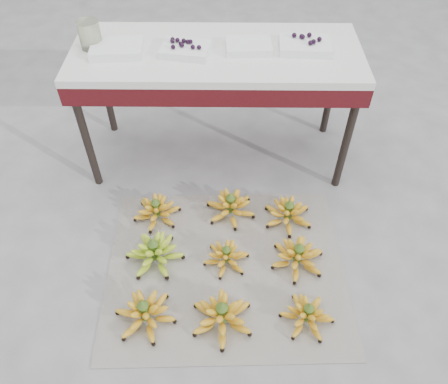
{
  "coord_description": "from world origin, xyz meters",
  "views": [
    {
      "loc": [
        0.09,
        -1.3,
        1.98
      ],
      "look_at": [
        0.08,
        0.29,
        0.28
      ],
      "focal_mm": 35.0,
      "sensor_mm": 36.0,
      "label": 1
    }
  ],
  "objects_px": {
    "bunch_back_right": "(288,213)",
    "glass_jar": "(90,35)",
    "bunch_front_right": "(307,315)",
    "bunch_mid_center": "(226,256)",
    "bunch_back_left": "(157,211)",
    "bunch_mid_right": "(298,256)",
    "bunch_mid_left": "(154,253)",
    "bunch_back_center": "(230,206)",
    "tray_far_left": "(117,49)",
    "bunch_front_center": "(222,316)",
    "tray_far_right": "(305,45)",
    "vendor_table": "(216,64)",
    "bunch_front_left": "(145,313)",
    "newspaper_mat": "(226,267)",
    "tray_right": "(249,46)",
    "tray_left": "(185,49)"
  },
  "relations": [
    {
      "from": "bunch_back_right",
      "to": "tray_left",
      "type": "distance_m",
      "value": 1.07
    },
    {
      "from": "newspaper_mat",
      "to": "tray_far_right",
      "type": "bearing_deg",
      "value": 65.25
    },
    {
      "from": "bunch_front_center",
      "to": "tray_far_right",
      "type": "height_order",
      "value": "tray_far_right"
    },
    {
      "from": "newspaper_mat",
      "to": "glass_jar",
      "type": "relative_size",
      "value": 8.4
    },
    {
      "from": "bunch_back_right",
      "to": "tray_far_left",
      "type": "relative_size",
      "value": 1.05
    },
    {
      "from": "newspaper_mat",
      "to": "glass_jar",
      "type": "height_order",
      "value": "glass_jar"
    },
    {
      "from": "bunch_front_center",
      "to": "vendor_table",
      "type": "relative_size",
      "value": 0.24
    },
    {
      "from": "bunch_front_left",
      "to": "vendor_table",
      "type": "xyz_separation_m",
      "value": [
        0.32,
        1.2,
        0.61
      ]
    },
    {
      "from": "bunch_mid_right",
      "to": "bunch_back_left",
      "type": "xyz_separation_m",
      "value": [
        -0.78,
        0.31,
        -0.0
      ]
    },
    {
      "from": "bunch_mid_center",
      "to": "tray_far_left",
      "type": "bearing_deg",
      "value": 129.66
    },
    {
      "from": "bunch_front_center",
      "to": "bunch_back_right",
      "type": "distance_m",
      "value": 0.74
    },
    {
      "from": "bunch_mid_center",
      "to": "bunch_back_left",
      "type": "distance_m",
      "value": 0.51
    },
    {
      "from": "bunch_mid_center",
      "to": "bunch_back_center",
      "type": "xyz_separation_m",
      "value": [
        0.02,
        0.34,
        0.01
      ]
    },
    {
      "from": "newspaper_mat",
      "to": "tray_right",
      "type": "xyz_separation_m",
      "value": [
        0.11,
        0.9,
        0.78
      ]
    },
    {
      "from": "bunch_mid_left",
      "to": "tray_far_left",
      "type": "distance_m",
      "value": 1.11
    },
    {
      "from": "bunch_back_left",
      "to": "tray_far_left",
      "type": "distance_m",
      "value": 0.91
    },
    {
      "from": "bunch_front_center",
      "to": "bunch_back_left",
      "type": "bearing_deg",
      "value": 103.17
    },
    {
      "from": "glass_jar",
      "to": "bunch_front_right",
      "type": "bearing_deg",
      "value": -47.04
    },
    {
      "from": "bunch_back_left",
      "to": "glass_jar",
      "type": "relative_size",
      "value": 2.25
    },
    {
      "from": "tray_far_right",
      "to": "bunch_mid_left",
      "type": "bearing_deg",
      "value": -132.75
    },
    {
      "from": "tray_right",
      "to": "tray_far_right",
      "type": "bearing_deg",
      "value": 1.22
    },
    {
      "from": "bunch_back_center",
      "to": "glass_jar",
      "type": "distance_m",
      "value": 1.22
    },
    {
      "from": "newspaper_mat",
      "to": "bunch_mid_right",
      "type": "height_order",
      "value": "bunch_mid_right"
    },
    {
      "from": "bunch_front_left",
      "to": "bunch_mid_center",
      "type": "relative_size",
      "value": 1.49
    },
    {
      "from": "bunch_front_left",
      "to": "tray_far_left",
      "type": "distance_m",
      "value": 1.39
    },
    {
      "from": "bunch_mid_left",
      "to": "bunch_mid_right",
      "type": "distance_m",
      "value": 0.76
    },
    {
      "from": "bunch_front_right",
      "to": "bunch_mid_center",
      "type": "bearing_deg",
      "value": 161.48
    },
    {
      "from": "bunch_back_center",
      "to": "tray_right",
      "type": "height_order",
      "value": "tray_right"
    },
    {
      "from": "glass_jar",
      "to": "tray_far_right",
      "type": "bearing_deg",
      "value": -0.36
    },
    {
      "from": "bunch_back_center",
      "to": "tray_far_right",
      "type": "bearing_deg",
      "value": 73.4
    },
    {
      "from": "bunch_front_right",
      "to": "bunch_mid_left",
      "type": "distance_m",
      "value": 0.84
    },
    {
      "from": "tray_far_left",
      "to": "tray_right",
      "type": "height_order",
      "value": "tray_far_left"
    },
    {
      "from": "tray_left",
      "to": "glass_jar",
      "type": "height_order",
      "value": "glass_jar"
    },
    {
      "from": "bunch_front_center",
      "to": "bunch_back_center",
      "type": "xyz_separation_m",
      "value": [
        0.04,
        0.69,
        -0.0
      ]
    },
    {
      "from": "vendor_table",
      "to": "tray_far_right",
      "type": "relative_size",
      "value": 5.6
    },
    {
      "from": "bunch_back_left",
      "to": "tray_left",
      "type": "xyz_separation_m",
      "value": [
        0.17,
        0.52,
        0.73
      ]
    },
    {
      "from": "bunch_front_right",
      "to": "vendor_table",
      "type": "relative_size",
      "value": 0.21
    },
    {
      "from": "bunch_front_center",
      "to": "tray_far_left",
      "type": "bearing_deg",
      "value": 98.95
    },
    {
      "from": "newspaper_mat",
      "to": "tray_far_left",
      "type": "bearing_deg",
      "value": 124.68
    },
    {
      "from": "bunch_mid_left",
      "to": "bunch_back_center",
      "type": "height_order",
      "value": "bunch_mid_left"
    },
    {
      "from": "bunch_mid_center",
      "to": "tray_left",
      "type": "xyz_separation_m",
      "value": [
        -0.23,
        0.83,
        0.73
      ]
    },
    {
      "from": "newspaper_mat",
      "to": "bunch_mid_center",
      "type": "xyz_separation_m",
      "value": [
        0.0,
        0.03,
        0.05
      ]
    },
    {
      "from": "bunch_front_right",
      "to": "bunch_mid_center",
      "type": "height_order",
      "value": "bunch_front_right"
    },
    {
      "from": "bunch_front_right",
      "to": "bunch_mid_right",
      "type": "bearing_deg",
      "value": 114.0
    },
    {
      "from": "bunch_back_left",
      "to": "bunch_back_center",
      "type": "bearing_deg",
      "value": -12.04
    },
    {
      "from": "tray_left",
      "to": "newspaper_mat",
      "type": "bearing_deg",
      "value": -75.11
    },
    {
      "from": "bunch_front_left",
      "to": "bunch_mid_left",
      "type": "height_order",
      "value": "bunch_mid_left"
    },
    {
      "from": "bunch_front_right",
      "to": "tray_right",
      "type": "xyz_separation_m",
      "value": [
        -0.28,
        1.2,
        0.73
      ]
    },
    {
      "from": "bunch_back_right",
      "to": "glass_jar",
      "type": "relative_size",
      "value": 2.06
    },
    {
      "from": "newspaper_mat",
      "to": "bunch_mid_left",
      "type": "relative_size",
      "value": 3.44
    }
  ]
}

